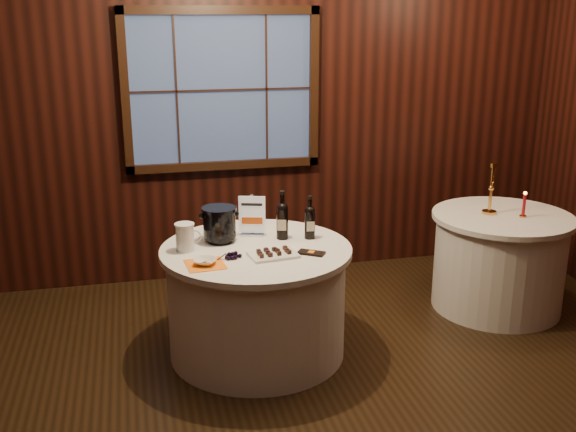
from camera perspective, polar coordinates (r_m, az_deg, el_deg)
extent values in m
cube|color=black|center=(5.76, -5.62, 9.14)|extent=(6.00, 0.02, 3.00)
cube|color=navy|center=(5.72, -5.62, 10.59)|extent=(1.50, 0.01, 1.20)
cylinder|color=white|center=(4.64, -2.65, -7.39)|extent=(1.20, 1.20, 0.73)
cylinder|color=white|center=(4.50, -2.72, -2.91)|extent=(1.28, 1.28, 0.04)
cylinder|color=white|center=(5.58, 17.39, -3.87)|extent=(1.00, 1.00, 0.73)
cylinder|color=white|center=(5.46, 17.74, -0.10)|extent=(1.08, 1.08, 0.04)
cube|color=silver|center=(4.73, -3.02, -1.56)|extent=(0.17, 0.13, 0.02)
cube|color=silver|center=(4.68, -3.05, 0.17)|extent=(0.02, 0.02, 0.28)
cube|color=white|center=(4.67, -3.02, 0.13)|extent=(0.18, 0.06, 0.26)
cylinder|color=black|center=(4.62, -0.49, -0.63)|extent=(0.08, 0.08, 0.22)
sphere|color=black|center=(4.59, -0.49, 0.66)|extent=(0.08, 0.08, 0.08)
cylinder|color=black|center=(4.58, -0.49, 1.39)|extent=(0.03, 0.03, 0.10)
cylinder|color=black|center=(4.56, -0.50, 1.98)|extent=(0.03, 0.03, 0.02)
cube|color=beige|center=(4.59, -0.37, -0.79)|extent=(0.06, 0.02, 0.08)
cylinder|color=black|center=(4.63, 1.86, -0.76)|extent=(0.07, 0.07, 0.20)
sphere|color=black|center=(4.60, 1.87, 0.40)|extent=(0.07, 0.07, 0.07)
cylinder|color=black|center=(4.59, 1.88, 1.04)|extent=(0.03, 0.03, 0.09)
cylinder|color=black|center=(4.58, 1.88, 1.57)|extent=(0.03, 0.03, 0.02)
cube|color=beige|center=(4.60, 1.98, -0.89)|extent=(0.05, 0.01, 0.07)
cylinder|color=black|center=(4.62, -5.79, -1.98)|extent=(0.17, 0.17, 0.03)
cylinder|color=black|center=(4.58, -5.83, -0.67)|extent=(0.22, 0.22, 0.19)
cylinder|color=black|center=(4.55, -5.87, 0.59)|extent=(0.24, 0.24, 0.02)
cube|color=white|center=(4.33, -1.26, -3.30)|extent=(0.33, 0.24, 0.02)
cube|color=black|center=(4.37, 1.98, -3.14)|extent=(0.19, 0.17, 0.01)
cylinder|color=#322212|center=(4.28, -5.64, -3.42)|extent=(0.07, 0.02, 0.03)
cylinder|color=white|center=(4.45, -8.71, -1.84)|extent=(0.12, 0.12, 0.18)
cylinder|color=white|center=(4.42, -8.77, -0.71)|extent=(0.13, 0.13, 0.01)
torus|color=white|center=(4.45, -7.93, -1.68)|extent=(0.09, 0.02, 0.09)
cube|color=orange|center=(4.21, -7.02, -4.10)|extent=(0.25, 0.25, 0.00)
imported|color=white|center=(4.21, -7.03, -3.85)|extent=(0.18, 0.18, 0.03)
cylinder|color=gold|center=(5.46, 16.66, 0.32)|extent=(0.11, 0.11, 0.02)
cylinder|color=gold|center=(5.41, 16.82, 2.19)|extent=(0.02, 0.02, 0.35)
cylinder|color=gold|center=(5.37, 16.99, 4.15)|extent=(0.06, 0.06, 0.03)
cylinder|color=gold|center=(5.44, 19.26, -0.02)|extent=(0.05, 0.05, 0.01)
cylinder|color=#B20D17|center=(5.42, 19.35, 0.88)|extent=(0.02, 0.02, 0.16)
sphere|color=#FFB23F|center=(5.39, 19.45, 1.85)|extent=(0.02, 0.02, 0.02)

